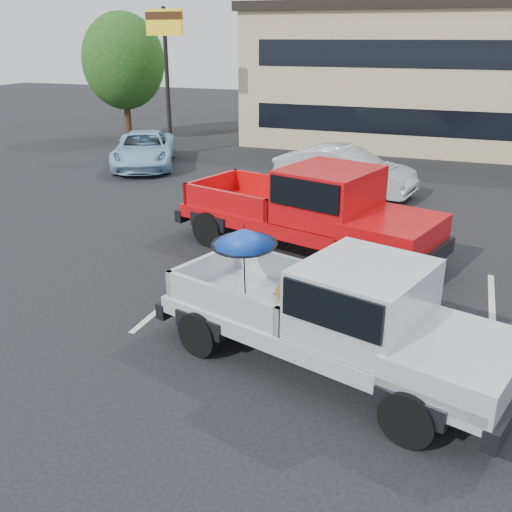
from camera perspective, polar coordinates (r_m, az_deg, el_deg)
The scene contains 10 objects.
ground at distance 9.69m, azimuth 4.66°, elevation -9.34°, with size 90.00×90.00×0.00m, color black.
stripe_left at distance 12.33m, azimuth -6.24°, elevation -2.39°, with size 0.12×5.00×0.01m, color silver.
stripe_right at distance 11.23m, azimuth 22.58°, elevation -6.49°, with size 0.12×5.00×0.01m, color silver.
motel_building at distance 29.10m, azimuth 20.91°, elevation 16.54°, with size 20.40×8.40×6.30m.
motel_sign at distance 25.20m, azimuth -9.07°, elevation 20.37°, with size 1.60×0.22×6.00m.
tree_left at distance 29.85m, azimuth -13.13°, elevation 18.43°, with size 3.96×3.96×6.02m.
silver_pickup at distance 8.65m, azimuth 9.12°, elevation -5.61°, with size 6.02×3.56×2.06m.
red_pickup at distance 13.34m, azimuth 6.51°, elevation 4.76°, with size 6.85×4.00×2.14m.
silver_sedan at distance 19.15m, azimuth 8.83°, elevation 8.43°, with size 1.61×4.61×1.52m, color silver.
blue_suv at distance 23.41m, azimuth -11.12°, elevation 10.40°, with size 2.25×4.89×1.36m, color #94BDDD.
Camera 1 is at (2.17, -8.07, 4.92)m, focal length 40.00 mm.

